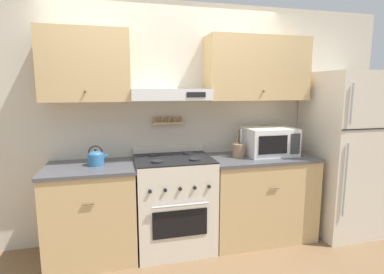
% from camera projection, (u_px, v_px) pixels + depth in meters
% --- Properties ---
extents(ground_plane, '(16.00, 16.00, 0.00)m').
position_uv_depth(ground_plane, '(181.00, 263.00, 2.85)').
color(ground_plane, brown).
extents(wall_back, '(5.20, 0.46, 2.55)m').
position_uv_depth(wall_back, '(174.00, 107.00, 3.23)').
color(wall_back, beige).
rests_on(wall_back, ground_plane).
extents(counter_left, '(0.84, 0.66, 0.92)m').
position_uv_depth(counter_left, '(92.00, 212.00, 2.90)').
color(counter_left, tan).
rests_on(counter_left, ground_plane).
extents(counter_right, '(1.15, 0.66, 0.92)m').
position_uv_depth(counter_right, '(259.00, 196.00, 3.33)').
color(counter_right, tan).
rests_on(counter_right, ground_plane).
extents(stove_range, '(0.76, 0.67, 1.02)m').
position_uv_depth(stove_range, '(174.00, 203.00, 3.08)').
color(stove_range, beige).
rests_on(stove_range, ground_plane).
extents(refrigerator, '(0.67, 0.78, 1.83)m').
position_uv_depth(refrigerator, '(340.00, 153.00, 3.42)').
color(refrigerator, beige).
rests_on(refrigerator, ground_plane).
extents(tea_kettle, '(0.19, 0.15, 0.19)m').
position_uv_depth(tea_kettle, '(96.00, 157.00, 2.85)').
color(tea_kettle, teal).
rests_on(tea_kettle, counter_left).
extents(microwave, '(0.54, 0.40, 0.30)m').
position_uv_depth(microwave, '(270.00, 141.00, 3.30)').
color(microwave, white).
rests_on(microwave, counter_right).
extents(utensil_crock, '(0.13, 0.13, 0.30)m').
position_uv_depth(utensil_crock, '(238.00, 150.00, 3.20)').
color(utensil_crock, '#8E7051').
rests_on(utensil_crock, counter_right).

